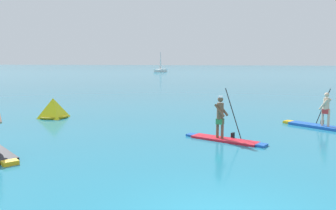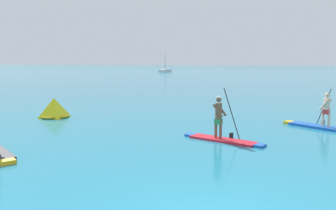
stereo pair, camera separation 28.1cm
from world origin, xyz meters
name	(u,v)px [view 1 (the left image)]	position (x,y,z in m)	size (l,w,h in m)	color
paddleboarder_mid_center	(223,130)	(-0.59, 7.11, 0.40)	(3.21, 1.66, 2.05)	red
paddleboarder_far_right	(321,122)	(3.58, 10.67, 0.29)	(3.11, 2.47, 1.82)	blue
race_marker_buoy	(53,109)	(-9.92, 10.40, 0.47)	(1.80, 1.80, 1.06)	yellow
sailboat_left_horizon	(161,70)	(-23.52, 85.35, 0.58)	(2.14, 6.57, 5.25)	white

